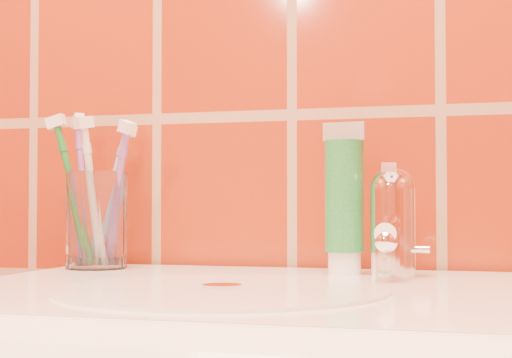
% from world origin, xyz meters
% --- Properties ---
extents(glass_tumbler, '(0.08, 0.08, 0.12)m').
position_xyz_m(glass_tumbler, '(-0.22, 1.11, 0.91)').
color(glass_tumbler, white).
rests_on(glass_tumbler, pedestal_sink).
extents(toothpaste_tube, '(0.05, 0.04, 0.17)m').
position_xyz_m(toothpaste_tube, '(0.08, 1.11, 0.93)').
color(toothpaste_tube, white).
rests_on(toothpaste_tube, pedestal_sink).
extents(faucet, '(0.05, 0.11, 0.12)m').
position_xyz_m(faucet, '(0.14, 1.09, 0.91)').
color(faucet, white).
rests_on(faucet, pedestal_sink).
extents(toothbrush_0, '(0.12, 0.11, 0.19)m').
position_xyz_m(toothbrush_0, '(-0.20, 1.10, 0.94)').
color(toothbrush_0, '#864DA6').
rests_on(toothbrush_0, glass_tumbler).
extents(toothbrush_1, '(0.10, 0.13, 0.20)m').
position_xyz_m(toothbrush_1, '(-0.22, 1.14, 0.94)').
color(toothbrush_1, '#6A8ABC').
rests_on(toothbrush_1, glass_tumbler).
extents(toothbrush_2, '(0.07, 0.09, 0.20)m').
position_xyz_m(toothbrush_2, '(-0.22, 1.09, 0.94)').
color(toothbrush_2, silver).
rests_on(toothbrush_2, glass_tumbler).
extents(toothbrush_3, '(0.13, 0.13, 0.21)m').
position_xyz_m(toothbrush_3, '(-0.25, 1.12, 0.95)').
color(toothbrush_3, '#7E4390').
rests_on(toothbrush_3, glass_tumbler).
extents(toothbrush_4, '(0.09, 0.08, 0.19)m').
position_xyz_m(toothbrush_4, '(-0.25, 1.10, 0.94)').
color(toothbrush_4, '#1D6D27').
rests_on(toothbrush_4, glass_tumbler).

